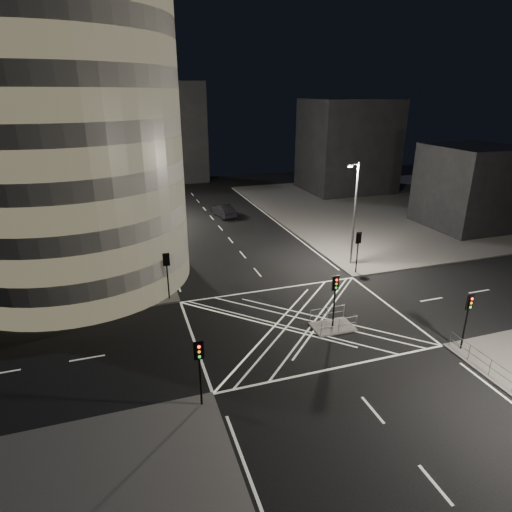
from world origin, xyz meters
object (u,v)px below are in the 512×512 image
object	(u,v)px
street_lamp_left_far	(137,182)
sedan	(224,211)
traffic_signal_nr	(468,312)
street_lamp_right_far	(354,211)
central_island	(332,327)
traffic_signal_nl	(199,362)
traffic_signal_fr	(358,245)
street_lamp_left_near	(150,220)
traffic_signal_island	(335,292)
traffic_signal_fl	(167,267)

from	to	relation	value
street_lamp_left_far	sedan	bearing A→B (deg)	0.28
traffic_signal_nr	street_lamp_right_far	world-z (taller)	street_lamp_right_far
street_lamp_right_far	sedan	size ratio (longest dim) A/B	1.96
street_lamp_left_far	sedan	world-z (taller)	street_lamp_left_far
central_island	traffic_signal_nr	world-z (taller)	traffic_signal_nr
traffic_signal_nl	street_lamp_right_far	xyz separation A→B (m)	(18.24, 15.80, 2.63)
central_island	traffic_signal_fr	bearing A→B (deg)	50.67
street_lamp_right_far	sedan	xyz separation A→B (m)	(-7.71, 21.05, -4.70)
traffic_signal_fr	street_lamp_left_far	world-z (taller)	street_lamp_left_far
central_island	street_lamp_left_near	size ratio (longest dim) A/B	0.30
traffic_signal_island	street_lamp_left_far	distance (m)	33.61
traffic_signal_fl	traffic_signal_nl	world-z (taller)	same
traffic_signal_island	traffic_signal_nr	bearing A→B (deg)	-37.93
traffic_signal_fl	street_lamp_right_far	xyz separation A→B (m)	(18.24, 2.20, 2.63)
traffic_signal_nr	traffic_signal_island	bearing A→B (deg)	142.07
traffic_signal_fr	street_lamp_right_far	size ratio (longest dim) A/B	0.40
traffic_signal_fl	sedan	size ratio (longest dim) A/B	0.79
central_island	traffic_signal_nl	xyz separation A→B (m)	(-10.80, -5.30, 2.84)
traffic_signal_fl	street_lamp_right_far	world-z (taller)	street_lamp_right_far
central_island	traffic_signal_nr	xyz separation A→B (m)	(6.80, -5.30, 2.84)
traffic_signal_nl	street_lamp_left_far	distance (m)	36.90
traffic_signal_fl	sedan	bearing A→B (deg)	65.66
traffic_signal_fr	traffic_signal_nr	distance (m)	13.60
street_lamp_left_far	sedan	xyz separation A→B (m)	(11.16, 0.05, -4.70)
traffic_signal_nl	traffic_signal_fr	size ratio (longest dim) A/B	1.00
traffic_signal_fl	street_lamp_left_near	bearing A→B (deg)	96.97
traffic_signal_fr	street_lamp_right_far	world-z (taller)	street_lamp_right_far
sedan	central_island	bearing A→B (deg)	81.18
traffic_signal_nl	traffic_signal_nr	xyz separation A→B (m)	(17.60, 0.00, 0.00)
traffic_signal_fl	traffic_signal_island	bearing A→B (deg)	-37.54
traffic_signal_fl	street_lamp_left_near	world-z (taller)	street_lamp_left_near
central_island	traffic_signal_fl	bearing A→B (deg)	142.46
traffic_signal_island	traffic_signal_fl	bearing A→B (deg)	142.46
traffic_signal_fr	street_lamp_right_far	distance (m)	3.48
traffic_signal_fl	sedan	xyz separation A→B (m)	(10.52, 23.25, -2.08)
traffic_signal_nr	street_lamp_left_near	bearing A→B (deg)	134.13
traffic_signal_nr	street_lamp_left_near	xyz separation A→B (m)	(-18.24, 18.80, 2.63)
traffic_signal_nl	street_lamp_left_near	distance (m)	18.99
traffic_signal_nl	traffic_signal_fr	world-z (taller)	same
traffic_signal_nl	street_lamp_left_near	size ratio (longest dim) A/B	0.40
traffic_signal_island	traffic_signal_nl	bearing A→B (deg)	-153.86
traffic_signal_nr	street_lamp_right_far	bearing A→B (deg)	87.70
traffic_signal_fr	central_island	bearing A→B (deg)	-129.33
traffic_signal_fl	street_lamp_left_near	distance (m)	5.86
traffic_signal_fr	street_lamp_left_far	bearing A→B (deg)	128.17
traffic_signal_island	street_lamp_left_far	xyz separation A→B (m)	(-11.44, 31.50, 2.63)
traffic_signal_fl	traffic_signal_island	size ratio (longest dim) A/B	1.00
street_lamp_left_near	sedan	size ratio (longest dim) A/B	1.96
central_island	traffic_signal_island	xyz separation A→B (m)	(0.00, 0.00, 2.84)
street_lamp_right_far	traffic_signal_fr	bearing A→B (deg)	-106.11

